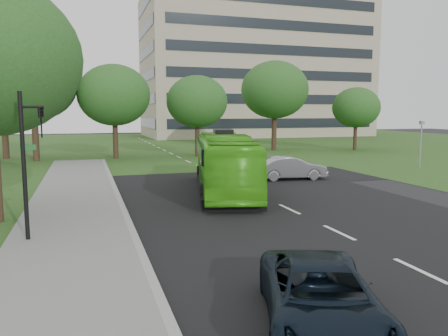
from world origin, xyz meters
name	(u,v)px	position (x,y,z in m)	size (l,w,h in m)	color
ground	(311,220)	(0.00, 0.00, 0.00)	(160.00, 160.00, 0.00)	black
street_surfaces	(182,161)	(-0.38, 22.75, 0.03)	(120.00, 120.00, 0.15)	black
office_building	(254,68)	(21.96, 61.96, 12.50)	(40.10, 20.10, 25.00)	#9F937B
tree_park_a	(33,84)	(-12.77, 26.73, 6.76)	(7.50, 7.50, 9.96)	black
tree_park_b	(114,95)	(-5.87, 26.60, 5.87)	(6.64, 6.64, 8.71)	black
tree_park_c	(197,102)	(1.91, 26.22, 5.34)	(5.92, 5.92, 7.87)	black
tree_park_d	(275,90)	(12.11, 30.69, 6.83)	(7.63, 7.63, 10.09)	black
tree_park_e	(356,108)	(20.85, 27.66, 4.85)	(5.35, 5.35, 7.13)	black
tree_park_f	(2,84)	(-15.64, 29.44, 6.85)	(7.55, 7.55, 10.08)	black
bus	(225,163)	(-1.38, 7.16, 1.57)	(2.64, 11.26, 3.14)	#47BB1A
sedan	(291,168)	(4.00, 10.00, 0.75)	(1.59, 4.56, 1.50)	#999A9E
suv	(320,297)	(-4.24, -8.00, 0.66)	(2.20, 4.76, 1.32)	black
traffic_light	(28,155)	(-10.34, 0.02, 2.92)	(0.81, 0.24, 4.98)	black
camera_pole	(421,138)	(16.00, 12.00, 2.36)	(0.33, 0.29, 3.66)	gray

